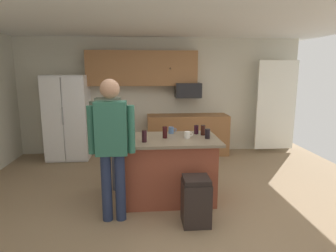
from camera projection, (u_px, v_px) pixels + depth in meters
The scene contains 19 objects.
floor at pixel (172, 203), 4.17m from camera, with size 7.04×7.04×0.00m, color #937A5B.
ceiling at pixel (172, 13), 3.67m from camera, with size 7.04×7.04×0.00m, color white.
back_wall at pixel (160, 96), 6.66m from camera, with size 6.40×0.10×2.60m, color beige.
french_door_window_panel at pixel (276, 106), 6.52m from camera, with size 0.90×0.06×2.00m, color white.
cabinet_run_upper at pixel (142, 68), 6.31m from camera, with size 2.40×0.38×0.75m.
cabinet_run_lower at pixel (187, 134), 6.56m from camera, with size 1.80×0.63×0.90m.
refrigerator at pixel (68, 117), 6.16m from camera, with size 0.87×0.76×1.79m.
microwave_over_range at pixel (188, 90), 6.39m from camera, with size 0.56×0.40×0.32m, color black.
kitchen_island at pixel (170, 168), 4.24m from camera, with size 1.39×0.91×0.93m.
person_guest_left at pixel (109, 128), 4.46m from camera, with size 0.57×0.23×1.74m.
person_host_foreground at pixel (112, 141), 3.53m from camera, with size 0.57×0.24×1.79m.
mug_blue_stoneware at pixel (171, 130), 4.44m from camera, with size 0.12×0.08×0.10m.
mug_ceramic_white at pixel (187, 135), 4.14m from camera, with size 0.12×0.08×0.10m.
glass_pilsner at pixel (203, 130), 4.32m from camera, with size 0.07×0.07×0.15m.
glass_stout_tall at pixel (144, 136), 3.91m from camera, with size 0.07×0.07×0.16m.
glass_short_whisky at pixel (208, 134), 4.11m from camera, with size 0.07×0.07×0.14m.
glass_dark_ale at pixel (165, 132), 4.14m from camera, with size 0.07×0.07×0.17m.
tumbler_amber at pixel (196, 130), 4.41m from camera, with size 0.07×0.07×0.13m.
trash_bin at pixel (196, 201), 3.58m from camera, with size 0.34×0.34×0.61m.
Camera 1 is at (-0.38, -3.86, 1.90)m, focal length 30.89 mm.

